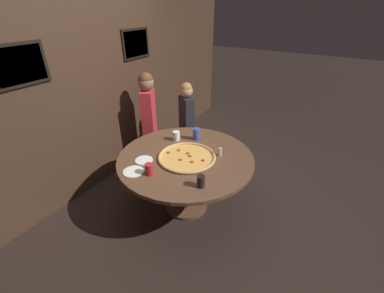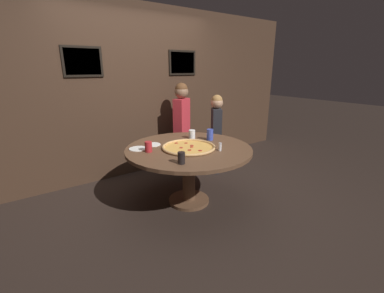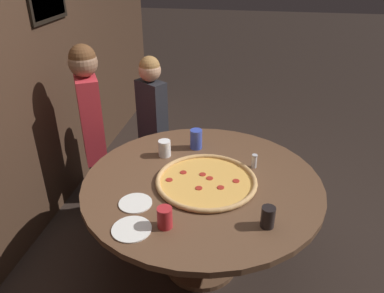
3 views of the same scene
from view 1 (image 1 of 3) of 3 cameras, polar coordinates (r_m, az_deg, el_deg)
name	(u,v)px [view 1 (image 1 of 3)]	position (r m, az deg, el deg)	size (l,w,h in m)	color
ground_plane	(186,206)	(3.36, -1.25, -13.01)	(24.00, 24.00, 0.00)	black
back_wall	(94,89)	(3.55, -20.93, 11.88)	(6.40, 0.08, 2.60)	#3D281C
dining_table	(186,166)	(2.98, -1.37, -4.44)	(1.54, 1.54, 0.74)	brown
giant_pizza	(187,157)	(2.87, -1.14, -2.36)	(0.65, 0.65, 0.03)	#E5A84C
drink_cup_beside_pizza	(176,136)	(3.23, -3.52, 2.38)	(0.09, 0.09, 0.12)	white
drink_cup_near_left	(196,134)	(3.24, 0.97, 2.81)	(0.09, 0.09, 0.15)	#384CB7
drink_cup_centre_back	(149,169)	(2.63, -9.47, -5.00)	(0.08, 0.08, 0.12)	#B22328
drink_cup_near_right	(201,181)	(2.43, 1.98, -7.71)	(0.08, 0.08, 0.12)	black
white_plate_near_front	(133,172)	(2.72, -12.89, -5.45)	(0.22, 0.22, 0.01)	white
white_plate_left_side	(144,160)	(2.88, -10.64, -3.01)	(0.20, 0.20, 0.01)	white
condiment_shaker	(220,152)	(2.92, 6.28, -1.19)	(0.04, 0.04, 0.10)	silver
diner_centre_back	(149,116)	(3.79, -9.56, 6.69)	(0.38, 0.29, 1.45)	#232328
diner_side_left	(187,118)	(3.91, -1.23, 6.26)	(0.27, 0.33, 1.27)	#232328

